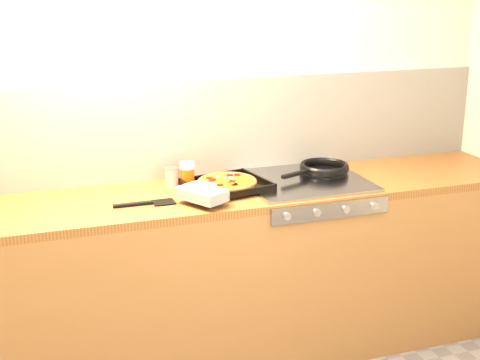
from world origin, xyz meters
name	(u,v)px	position (x,y,z in m)	size (l,w,h in m)	color
room_shell	(202,128)	(0.00, 1.39, 1.15)	(3.20, 3.20, 3.20)	white
counter_run	(220,275)	(0.00, 1.10, 0.45)	(3.20, 0.62, 0.90)	brown
stovetop	(304,181)	(0.45, 1.10, 0.91)	(0.60, 0.56, 0.02)	gray
pizza_on_tray	(219,186)	(-0.01, 1.05, 0.94)	(0.50, 0.49, 0.06)	black
frying_pan	(323,169)	(0.59, 1.17, 0.94)	(0.45, 0.33, 0.04)	black
tomato_can	(172,177)	(-0.20, 1.24, 0.95)	(0.08, 0.08, 0.10)	maroon
juice_glass	(187,174)	(-0.13, 1.22, 0.96)	(0.08, 0.08, 0.12)	#CC490C
wooden_spoon	(227,177)	(0.10, 1.28, 0.91)	(0.30, 0.06, 0.02)	#B8814E
black_spatula	(146,203)	(-0.38, 1.00, 0.91)	(0.28, 0.09, 0.02)	black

